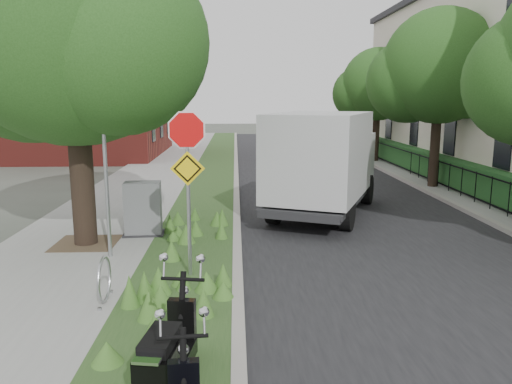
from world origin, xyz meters
TOP-DOWN VIEW (x-y plane):
  - ground at (0.00, 0.00)m, footprint 120.00×120.00m
  - sidewalk_near at (-4.25, 10.00)m, footprint 3.50×60.00m
  - verge at (-1.50, 10.00)m, footprint 2.00×60.00m
  - kerb_near at (-0.50, 10.00)m, footprint 0.20×60.00m
  - road at (3.00, 10.00)m, footprint 7.00×60.00m
  - kerb_far at (6.50, 10.00)m, footprint 0.20×60.00m
  - footpath_far at (8.20, 10.00)m, footprint 3.20×60.00m
  - street_tree_main at (-4.08, 2.86)m, footprint 6.21×5.54m
  - bare_post at (-3.20, 1.80)m, footprint 0.08×0.08m
  - bike_hoop at (-2.70, -0.60)m, footprint 0.06×0.78m
  - sign_assembly at (-1.40, 0.58)m, footprint 0.94×0.08m
  - fence_far at (7.20, 10.00)m, footprint 0.04×24.00m
  - hedge_far at (7.90, 10.00)m, footprint 1.00×24.00m
  - brick_building at (-9.50, 22.00)m, footprint 9.40×10.40m
  - far_tree_b at (6.94, 10.05)m, footprint 4.83×4.31m
  - far_tree_c at (6.94, 18.04)m, footprint 4.37×3.89m
  - scooter_near at (-1.30, -3.42)m, footprint 0.56×1.83m
  - box_truck at (2.07, 5.94)m, footprint 4.22×6.10m
  - utility_cabinet at (-2.80, 3.54)m, footprint 1.02×0.72m

SIDE VIEW (x-z plane):
  - ground at x=0.00m, z-range 0.00..0.00m
  - road at x=3.00m, z-range 0.00..0.01m
  - sidewalk_near at x=-4.25m, z-range 0.00..0.12m
  - verge at x=-1.50m, z-range 0.00..0.12m
  - footpath_far at x=8.20m, z-range 0.00..0.12m
  - kerb_near at x=-0.50m, z-range 0.00..0.13m
  - kerb_far at x=6.50m, z-range 0.00..0.13m
  - bike_hoop at x=-2.70m, z-range 0.11..0.88m
  - scooter_near at x=-1.30m, z-range 0.11..0.98m
  - fence_far at x=7.20m, z-range 0.17..1.17m
  - hedge_far at x=7.90m, z-range 0.12..1.22m
  - utility_cabinet at x=-2.80m, z-range 0.09..1.40m
  - box_truck at x=2.07m, z-range 0.39..2.98m
  - bare_post at x=-3.20m, z-range 0.12..4.12m
  - sign_assembly at x=-1.40m, z-range 0.72..3.94m
  - far_tree_c at x=6.94m, z-range 0.99..6.92m
  - brick_building at x=-9.50m, z-range 0.06..8.36m
  - far_tree_b at x=6.94m, z-range 1.09..7.65m
  - street_tree_main at x=-4.08m, z-range 0.97..8.63m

